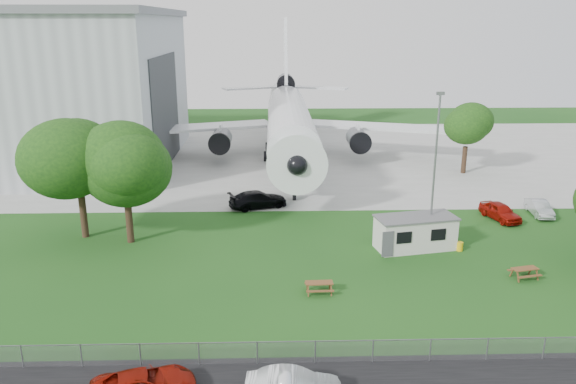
{
  "coord_description": "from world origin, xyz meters",
  "views": [
    {
      "loc": [
        -4.12,
        -34.8,
        17.01
      ],
      "look_at": [
        -2.92,
        8.0,
        4.0
      ],
      "focal_mm": 35.0,
      "sensor_mm": 36.0,
      "label": 1
    }
  ],
  "objects_px": {
    "airliner": "(289,119)",
    "picnic_east": "(524,278)",
    "site_cabin": "(415,232)",
    "picnic_west": "(319,293)"
  },
  "relations": [
    {
      "from": "airliner",
      "to": "picnic_east",
      "type": "xyz_separation_m",
      "value": [
        15.21,
        -35.7,
        -5.27
      ]
    },
    {
      "from": "site_cabin",
      "to": "picnic_east",
      "type": "relative_size",
      "value": 3.86
    },
    {
      "from": "airliner",
      "to": "picnic_west",
      "type": "relative_size",
      "value": 26.52
    },
    {
      "from": "picnic_east",
      "to": "picnic_west",
      "type": "bearing_deg",
      "value": 174.62
    },
    {
      "from": "airliner",
      "to": "site_cabin",
      "type": "distance_m",
      "value": 31.68
    },
    {
      "from": "airliner",
      "to": "picnic_west",
      "type": "xyz_separation_m",
      "value": [
        0.85,
        -37.49,
        -5.27
      ]
    },
    {
      "from": "site_cabin",
      "to": "airliner",
      "type": "bearing_deg",
      "value": 106.51
    },
    {
      "from": "airliner",
      "to": "site_cabin",
      "type": "bearing_deg",
      "value": -73.49
    },
    {
      "from": "airliner",
      "to": "site_cabin",
      "type": "xyz_separation_m",
      "value": [
        8.93,
        -30.13,
        -3.96
      ]
    },
    {
      "from": "picnic_west",
      "to": "picnic_east",
      "type": "bearing_deg",
      "value": 5.35
    }
  ]
}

